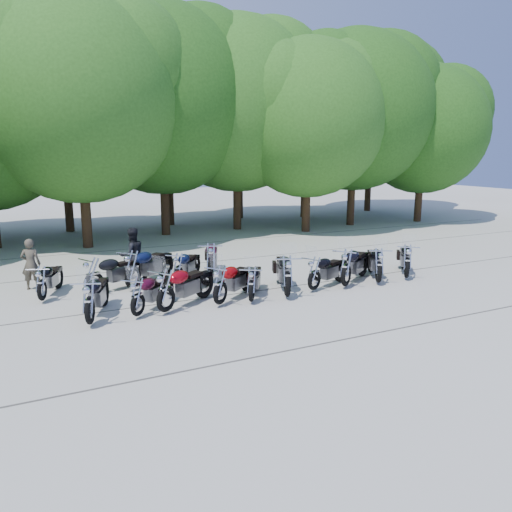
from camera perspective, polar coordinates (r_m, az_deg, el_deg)
name	(u,v)px	position (r m, az deg, el deg)	size (l,w,h in m)	color
ground	(280,304)	(14.05, 2.72, -5.53)	(90.00, 90.00, 0.00)	#A29F93
tree_3	(78,100)	(23.24, -19.68, 16.44)	(8.70, 8.70, 10.67)	#3A2614
tree_4	(161,101)	(25.91, -10.80, 17.06)	(9.13, 9.13, 11.20)	#3A2614
tree_5	(236,105)	(27.40, -2.26, 16.82)	(9.04, 9.04, 11.10)	#3A2614
tree_6	(308,119)	(26.61, 5.94, 15.27)	(8.00, 8.00, 9.82)	#3A2614
tree_7	(354,111)	(29.51, 11.19, 15.90)	(8.79, 8.79, 10.79)	#3A2614
tree_8	(423,130)	(32.04, 18.56, 13.54)	(7.53, 7.53, 9.25)	#3A2614
tree_11	(62,126)	(28.31, -21.26, 13.70)	(7.56, 7.56, 9.28)	#3A2614
tree_12	(167,124)	(29.43, -10.11, 14.65)	(7.88, 7.88, 9.67)	#3A2614
tree_13	(239,121)	(32.09, -1.96, 15.13)	(8.31, 8.31, 10.20)	#3A2614
tree_14	(305,125)	(32.74, 5.68, 14.65)	(8.02, 8.02, 9.84)	#3A2614
tree_15	(372,110)	(37.00, 13.07, 15.94)	(9.67, 9.67, 11.86)	#3A2614
motorcycle_0	(89,300)	(12.76, -18.54, -4.84)	(0.71, 2.35, 1.33)	black
motorcycle_1	(137,296)	(13.08, -13.40, -4.44)	(0.64, 2.11, 1.19)	#350719
motorcycle_2	(166,289)	(13.21, -10.30, -3.77)	(0.73, 2.40, 1.36)	maroon
motorcycle_3	(220,284)	(13.69, -4.12, -3.19)	(0.70, 2.29, 1.29)	#870407
motorcycle_4	(252,283)	(13.94, -0.51, -3.12)	(0.64, 2.09, 1.18)	black
motorcycle_5	(287,275)	(14.37, 3.59, -2.15)	(0.77, 2.55, 1.44)	black
motorcycle_6	(314,272)	(15.19, 6.69, -1.86)	(0.66, 2.16, 1.22)	black
motorcycle_7	(346,266)	(15.71, 10.29, -1.18)	(0.76, 2.48, 1.40)	black
motorcycle_8	(379,264)	(16.39, 13.87, -0.92)	(0.72, 2.36, 1.33)	black
motorcycle_9	(407,260)	(17.26, 16.90, -0.46)	(0.72, 2.36, 1.33)	black
motorcycle_10	(41,282)	(15.28, -23.33, -2.78)	(0.63, 2.08, 1.18)	black
motorcycle_11	(93,274)	(15.43, -18.10, -2.02)	(0.70, 2.30, 1.30)	black
motorcycle_12	(132,268)	(15.66, -13.95, -1.37)	(0.76, 2.50, 1.41)	#0B1333
motorcycle_13	(178,268)	(15.92, -8.88, -1.34)	(0.64, 2.12, 1.20)	#0B1233
motorcycle_14	(211,260)	(16.27, -5.19, -0.50)	(0.78, 2.57, 1.45)	black
rider_0	(31,264)	(16.83, -24.35, -0.86)	(0.58, 0.38, 1.60)	#4E4738
rider_1	(132,255)	(16.69, -13.96, 0.11)	(0.87, 0.68, 1.80)	black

